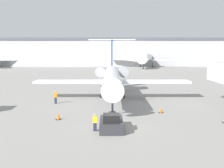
# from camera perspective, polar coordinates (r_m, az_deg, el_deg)

# --- Properties ---
(ground_plane) EXTENTS (600.00, 600.00, 0.00)m
(ground_plane) POSITION_cam_1_polar(r_m,az_deg,el_deg) (29.96, 0.18, -8.49)
(ground_plane) COLOR gray
(terminal_building) EXTENTS (180.00, 16.80, 13.12)m
(terminal_building) POSITION_cam_1_polar(r_m,az_deg,el_deg) (148.97, -0.34, 5.88)
(terminal_building) COLOR #B2B2B7
(terminal_building) RESTS_ON ground
(airplane_main) EXTENTS (24.30, 30.17, 9.69)m
(airplane_main) POSITION_cam_1_polar(r_m,az_deg,el_deg) (49.22, 0.02, 1.20)
(airplane_main) COLOR white
(airplane_main) RESTS_ON ground
(pushback_tug) EXTENTS (2.17, 4.50, 1.71)m
(pushback_tug) POSITION_cam_1_polar(r_m,az_deg,el_deg) (30.03, -0.13, -7.23)
(pushback_tug) COLOR #2D2D33
(pushback_tug) RESTS_ON ground
(worker_near_tug) EXTENTS (0.40, 0.24, 1.67)m
(worker_near_tug) POSITION_cam_1_polar(r_m,az_deg,el_deg) (29.60, -3.14, -6.96)
(worker_near_tug) COLOR #232838
(worker_near_tug) RESTS_ON ground
(worker_by_wing) EXTENTS (0.40, 0.26, 1.88)m
(worker_by_wing) POSITION_cam_1_polar(r_m,az_deg,el_deg) (45.06, -10.28, -2.30)
(worker_by_wing) COLOR #232838
(worker_by_wing) RESTS_ON ground
(traffic_cone_left) EXTENTS (0.57, 0.57, 0.77)m
(traffic_cone_left) POSITION_cam_1_polar(r_m,az_deg,el_deg) (34.91, -9.79, -5.83)
(traffic_cone_left) COLOR black
(traffic_cone_left) RESTS_ON ground
(traffic_cone_right) EXTENTS (0.56, 0.56, 0.73)m
(traffic_cone_right) POSITION_cam_1_polar(r_m,az_deg,el_deg) (38.56, 8.95, -4.69)
(traffic_cone_right) COLOR black
(traffic_cone_right) RESTS_ON ground
(airplane_parked_far_left) EXTENTS (30.70, 35.01, 11.34)m
(airplane_parked_far_left) POSITION_cam_1_polar(r_m,az_deg,el_deg) (137.17, 6.33, 4.80)
(airplane_parked_far_left) COLOR white
(airplane_parked_far_left) RESTS_ON ground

